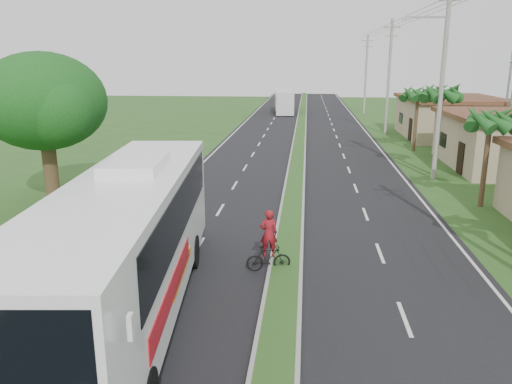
# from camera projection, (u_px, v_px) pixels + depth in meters

# --- Properties ---
(ground) EXTENTS (180.00, 180.00, 0.00)m
(ground) POSITION_uv_depth(u_px,v_px,m) (281.00, 313.00, 14.43)
(ground) COLOR #2A511D
(ground) RESTS_ON ground
(road_asphalt) EXTENTS (14.00, 160.00, 0.02)m
(road_asphalt) POSITION_uv_depth(u_px,v_px,m) (296.00, 169.00, 33.67)
(road_asphalt) COLOR black
(road_asphalt) RESTS_ON ground
(median_strip) EXTENTS (1.20, 160.00, 0.18)m
(median_strip) POSITION_uv_depth(u_px,v_px,m) (296.00, 168.00, 33.65)
(median_strip) COLOR gray
(median_strip) RESTS_ON ground
(lane_edge_left) EXTENTS (0.12, 160.00, 0.01)m
(lane_edge_left) POSITION_uv_depth(u_px,v_px,m) (199.00, 167.00, 34.32)
(lane_edge_left) COLOR silver
(lane_edge_left) RESTS_ON ground
(lane_edge_right) EXTENTS (0.12, 160.00, 0.01)m
(lane_edge_right) POSITION_uv_depth(u_px,v_px,m) (398.00, 171.00, 33.02)
(lane_edge_right) COLOR silver
(lane_edge_right) RESTS_ON ground
(shop_mid) EXTENTS (7.60, 10.60, 3.67)m
(shop_mid) POSITION_uv_depth(u_px,v_px,m) (505.00, 140.00, 33.76)
(shop_mid) COLOR tan
(shop_mid) RESTS_ON ground
(shop_far) EXTENTS (8.60, 11.60, 3.82)m
(shop_far) POSITION_uv_depth(u_px,v_px,m) (449.00, 117.00, 47.21)
(shop_far) COLOR tan
(shop_far) RESTS_ON ground
(palm_verge_b) EXTENTS (2.40, 2.40, 5.05)m
(palm_verge_b) POSITION_uv_depth(u_px,v_px,m) (490.00, 119.00, 23.95)
(palm_verge_b) COLOR #473321
(palm_verge_b) RESTS_ON ground
(palm_verge_c) EXTENTS (2.40, 2.40, 5.85)m
(palm_verge_c) POSITION_uv_depth(u_px,v_px,m) (442.00, 94.00, 30.55)
(palm_verge_c) COLOR #473321
(palm_verge_c) RESTS_ON ground
(palm_verge_d) EXTENTS (2.40, 2.40, 5.25)m
(palm_verge_d) POSITION_uv_depth(u_px,v_px,m) (418.00, 94.00, 39.30)
(palm_verge_d) COLOR #473321
(palm_verge_d) RESTS_ON ground
(shade_tree) EXTENTS (6.30, 6.00, 7.54)m
(shade_tree) POSITION_uv_depth(u_px,v_px,m) (42.00, 105.00, 23.97)
(shade_tree) COLOR #473321
(shade_tree) RESTS_ON ground
(utility_pole_b) EXTENTS (3.20, 0.28, 12.00)m
(utility_pole_b) POSITION_uv_depth(u_px,v_px,m) (442.00, 75.00, 29.33)
(utility_pole_b) COLOR gray
(utility_pole_b) RESTS_ON ground
(utility_pole_c) EXTENTS (1.60, 0.28, 11.00)m
(utility_pole_c) POSITION_uv_depth(u_px,v_px,m) (389.00, 76.00, 48.72)
(utility_pole_c) COLOR gray
(utility_pole_c) RESTS_ON ground
(utility_pole_d) EXTENTS (1.60, 0.28, 10.50)m
(utility_pole_d) POSITION_uv_depth(u_px,v_px,m) (366.00, 73.00, 68.02)
(utility_pole_d) COLOR gray
(utility_pole_d) RESTS_ON ground
(coach_bus_main) EXTENTS (4.13, 13.62, 4.33)m
(coach_bus_main) POSITION_uv_depth(u_px,v_px,m) (129.00, 238.00, 13.67)
(coach_bus_main) COLOR white
(coach_bus_main) RESTS_ON ground
(coach_bus_far) EXTENTS (3.15, 10.83, 3.11)m
(coach_bus_far) POSITION_uv_depth(u_px,v_px,m) (284.00, 100.00, 69.66)
(coach_bus_far) COLOR silver
(coach_bus_far) RESTS_ON ground
(motorcyclist) EXTENTS (1.59, 0.72, 2.22)m
(motorcyclist) POSITION_uv_depth(u_px,v_px,m) (269.00, 249.00, 17.12)
(motorcyclist) COLOR black
(motorcyclist) RESTS_ON ground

